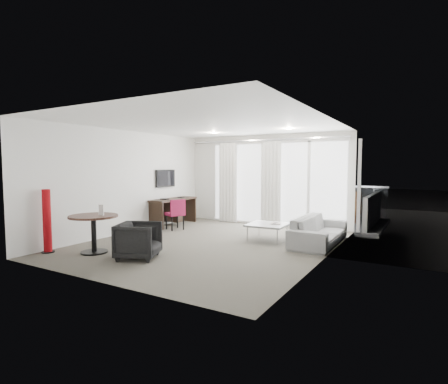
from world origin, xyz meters
The scene contains 28 objects.
floor centered at (0.00, 0.00, 0.00)m, with size 5.00×6.00×0.00m, color #545046.
ceiling centered at (0.00, 0.00, 2.60)m, with size 5.00×6.00×0.00m, color white.
wall_left centered at (-2.50, 0.00, 1.30)m, with size 0.00×6.00×2.60m, color silver.
wall_right centered at (2.50, 0.00, 1.30)m, with size 0.00×6.00×2.60m, color silver.
wall_front centered at (0.00, -3.00, 1.30)m, with size 5.00×0.00×2.60m, color silver.
window_panel centered at (0.30, 2.98, 1.20)m, with size 4.00×0.02×2.38m, color white, non-canonical shape.
window_frame centered at (0.30, 2.97, 1.20)m, with size 4.10×0.06×2.44m, color white, non-canonical shape.
curtain_left centered at (-1.15, 2.82, 1.20)m, with size 0.60×0.20×2.38m, color silver, non-canonical shape.
curtain_right centered at (0.25, 2.82, 1.20)m, with size 0.60×0.20×2.38m, color silver, non-canonical shape.
curtain_track centered at (0.00, 2.82, 2.45)m, with size 4.80×0.04×0.04m, color #B2B2B7, non-canonical shape.
downlight_a centered at (-0.90, 1.60, 2.59)m, with size 0.12×0.12×0.02m, color #FFE0B2.
downlight_b centered at (1.20, 1.60, 2.59)m, with size 0.12×0.12×0.02m, color #FFE0B2.
desk centered at (-2.22, 1.52, 0.38)m, with size 0.51×1.63×0.77m, color black, non-canonical shape.
tv centered at (-2.46, 1.45, 1.35)m, with size 0.05×0.80×0.50m, color black, non-canonical shape.
desk_chair centered at (-1.74, 0.95, 0.41)m, with size 0.45×0.42×0.83m, color maroon, non-canonical shape.
round_table centered at (-1.53, -1.85, 0.37)m, with size 0.93×0.93×0.75m, color #331C14, non-canonical shape.
menu_card centered at (-1.38, -1.78, 0.72)m, with size 0.11×0.02×0.21m, color white, non-canonical shape.
red_lamp centered at (-2.34, -2.29, 0.63)m, with size 0.25×0.25×1.25m, color maroon.
tub_armchair centered at (-0.47, -1.71, 0.33)m, with size 0.71×0.74×0.67m, color black.
coffee_table centered at (0.96, 0.94, 0.19)m, with size 0.85×0.85×0.38m, color gray, non-canonical shape.
remote centered at (1.11, 1.04, 0.36)m, with size 0.04×0.14×0.02m, color black, non-canonical shape.
magazine centered at (1.12, 1.05, 0.36)m, with size 0.21×0.27×0.02m, color gray, non-canonical shape.
sofa centered at (2.08, 1.18, 0.30)m, with size 2.05×0.80×0.60m, color gray.
terrace_slab centered at (0.30, 4.50, -0.06)m, with size 5.60×3.00×0.12m, color #4D4D50.
rattan_chair_a centered at (1.03, 4.37, 0.43)m, with size 0.59×0.59×0.87m, color #4D2F1B, non-canonical shape.
rattan_chair_b centered at (2.04, 4.67, 0.46)m, with size 0.62×0.62×0.91m, color #4D2F1B, non-canonical shape.
rattan_table centered at (1.70, 3.64, 0.24)m, with size 0.48×0.48×0.48m, color #4D2F1B, non-canonical shape.
balustrade centered at (0.30, 5.95, 0.50)m, with size 5.50×0.06×1.05m, color #B2B2B7, non-canonical shape.
Camera 1 is at (4.09, -6.41, 1.70)m, focal length 28.00 mm.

